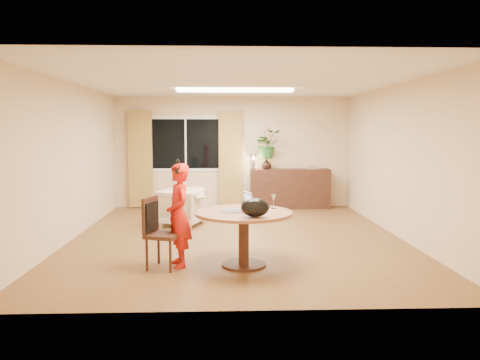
# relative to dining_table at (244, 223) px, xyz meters

# --- Properties ---
(floor) EXTENTS (6.50, 6.50, 0.00)m
(floor) POSITION_rel_dining_table_xyz_m (-0.04, 1.67, -0.58)
(floor) COLOR brown
(floor) RESTS_ON ground
(ceiling) EXTENTS (6.50, 6.50, 0.00)m
(ceiling) POSITION_rel_dining_table_xyz_m (-0.04, 1.67, 2.02)
(ceiling) COLOR white
(ceiling) RESTS_ON wall_back
(wall_back) EXTENTS (5.50, 0.00, 5.50)m
(wall_back) POSITION_rel_dining_table_xyz_m (-0.04, 4.92, 0.72)
(wall_back) COLOR #D1B688
(wall_back) RESTS_ON floor
(wall_left) EXTENTS (0.00, 6.50, 6.50)m
(wall_left) POSITION_rel_dining_table_xyz_m (-2.79, 1.67, 0.72)
(wall_left) COLOR #D1B688
(wall_left) RESTS_ON floor
(wall_right) EXTENTS (0.00, 6.50, 6.50)m
(wall_right) POSITION_rel_dining_table_xyz_m (2.71, 1.67, 0.72)
(wall_right) COLOR #D1B688
(wall_right) RESTS_ON floor
(window) EXTENTS (1.70, 0.03, 1.30)m
(window) POSITION_rel_dining_table_xyz_m (-1.14, 4.90, 0.92)
(window) COLOR white
(window) RESTS_ON wall_back
(curtain_left) EXTENTS (0.55, 0.08, 2.25)m
(curtain_left) POSITION_rel_dining_table_xyz_m (-2.19, 4.82, 0.57)
(curtain_left) COLOR olive
(curtain_left) RESTS_ON wall_back
(curtain_right) EXTENTS (0.55, 0.08, 2.25)m
(curtain_right) POSITION_rel_dining_table_xyz_m (-0.09, 4.82, 0.57)
(curtain_right) COLOR olive
(curtain_right) RESTS_ON wall_back
(ceiling_panel) EXTENTS (2.20, 0.35, 0.05)m
(ceiling_panel) POSITION_rel_dining_table_xyz_m (-0.04, 2.87, 1.99)
(ceiling_panel) COLOR white
(ceiling_panel) RESTS_ON ceiling
(dining_table) EXTENTS (1.29, 1.29, 0.74)m
(dining_table) POSITION_rel_dining_table_xyz_m (0.00, 0.00, 0.00)
(dining_table) COLOR brown
(dining_table) RESTS_ON floor
(dining_chair) EXTENTS (0.56, 0.53, 0.94)m
(dining_chair) POSITION_rel_dining_table_xyz_m (-1.05, -0.07, -0.11)
(dining_chair) COLOR black
(dining_chair) RESTS_ON floor
(child) EXTENTS (0.58, 0.47, 1.37)m
(child) POSITION_rel_dining_table_xyz_m (-0.87, 0.03, 0.11)
(child) COLOR red
(child) RESTS_ON floor
(laptop) EXTENTS (0.46, 0.38, 0.26)m
(laptop) POSITION_rel_dining_table_xyz_m (-0.09, 0.01, 0.29)
(laptop) COLOR #B7B7BC
(laptop) RESTS_ON dining_table
(tumbler) EXTENTS (0.08, 0.08, 0.11)m
(tumbler) POSITION_rel_dining_table_xyz_m (0.01, 0.28, 0.21)
(tumbler) COLOR white
(tumbler) RESTS_ON dining_table
(wine_glass) EXTENTS (0.09, 0.09, 0.20)m
(wine_glass) POSITION_rel_dining_table_xyz_m (0.42, 0.22, 0.26)
(wine_glass) COLOR white
(wine_glass) RESTS_ON dining_table
(pot_lid) EXTENTS (0.23, 0.23, 0.03)m
(pot_lid) POSITION_rel_dining_table_xyz_m (0.29, 0.35, 0.17)
(pot_lid) COLOR white
(pot_lid) RESTS_ON dining_table
(handbag) EXTENTS (0.38, 0.25, 0.24)m
(handbag) POSITION_rel_dining_table_xyz_m (0.12, -0.40, 0.27)
(handbag) COLOR black
(handbag) RESTS_ON dining_table
(armchair) EXTENTS (0.95, 0.97, 0.70)m
(armchair) POSITION_rel_dining_table_xyz_m (-1.07, 2.76, -0.23)
(armchair) COLOR beige
(armchair) RESTS_ON floor
(throw) EXTENTS (0.53, 0.61, 0.03)m
(throw) POSITION_rel_dining_table_xyz_m (-0.86, 2.68, 0.14)
(throw) COLOR beige
(throw) RESTS_ON armchair
(sideboard) EXTENTS (1.83, 0.45, 0.92)m
(sideboard) POSITION_rel_dining_table_xyz_m (1.29, 4.68, -0.12)
(sideboard) COLOR black
(sideboard) RESTS_ON floor
(vase) EXTENTS (0.26, 0.26, 0.25)m
(vase) POSITION_rel_dining_table_xyz_m (0.73, 4.68, 0.46)
(vase) COLOR black
(vase) RESTS_ON sideboard
(bouquet) EXTENTS (0.69, 0.63, 0.66)m
(bouquet) POSITION_rel_dining_table_xyz_m (0.75, 4.68, 0.92)
(bouquet) COLOR #2A6325
(bouquet) RESTS_ON vase
(book_stack) EXTENTS (0.20, 0.15, 0.08)m
(book_stack) POSITION_rel_dining_table_xyz_m (1.81, 4.68, 0.38)
(book_stack) COLOR #94674B
(book_stack) RESTS_ON sideboard
(desk_lamp) EXTENTS (0.17, 0.17, 0.37)m
(desk_lamp) POSITION_rel_dining_table_xyz_m (0.43, 4.63, 0.52)
(desk_lamp) COLOR black
(desk_lamp) RESTS_ON sideboard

